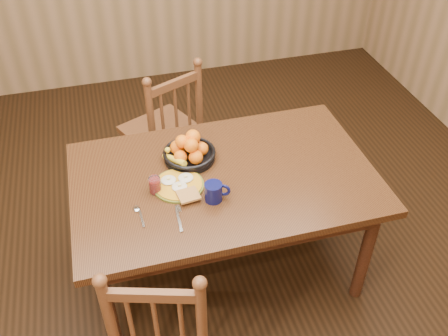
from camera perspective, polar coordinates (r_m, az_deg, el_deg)
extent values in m
cube|color=black|center=(3.19, 0.00, -11.16)|extent=(4.50, 5.00, 0.01)
cube|color=black|center=(2.66, 0.00, -1.20)|extent=(1.60, 1.00, 0.04)
cube|color=black|center=(3.02, -2.10, 2.82)|extent=(1.40, 0.04, 0.10)
cube|color=black|center=(2.43, 2.65, -8.80)|extent=(1.40, 0.04, 0.10)
cube|color=black|center=(2.93, 13.69, 0.20)|extent=(0.04, 0.84, 0.10)
cube|color=black|center=(2.66, -15.18, -5.02)|extent=(0.04, 0.84, 0.10)
cylinder|color=black|center=(2.62, -13.03, -15.68)|extent=(0.07, 0.07, 0.70)
cylinder|color=black|center=(2.89, 15.87, -9.40)|extent=(0.07, 0.07, 0.70)
cylinder|color=black|center=(3.16, -14.34, -3.89)|extent=(0.07, 0.07, 0.70)
cylinder|color=black|center=(3.39, 9.69, 0.38)|extent=(0.07, 0.07, 0.70)
cube|color=#522A18|center=(3.48, -7.16, 4.25)|extent=(0.60, 0.59, 0.04)
cylinder|color=#522A18|center=(3.82, -6.06, 3.51)|extent=(0.04, 0.04, 0.45)
cylinder|color=#522A18|center=(3.67, -10.81, 1.25)|extent=(0.04, 0.04, 0.45)
cylinder|color=#522A18|center=(3.59, -2.81, 0.97)|extent=(0.04, 0.04, 0.45)
cylinder|color=#522A18|center=(3.43, -7.73, -1.56)|extent=(0.04, 0.04, 0.45)
cylinder|color=#522A18|center=(3.28, -2.86, 7.80)|extent=(0.05, 0.05, 0.54)
cylinder|color=#522A18|center=(3.11, -8.33, 5.37)|extent=(0.05, 0.05, 0.54)
cylinder|color=#522A18|center=(3.22, -5.47, 5.85)|extent=(0.02, 0.02, 0.42)
cube|color=#522A18|center=(3.09, -5.75, 9.52)|extent=(0.35, 0.18, 0.05)
cylinder|color=#522A18|center=(2.13, -12.87, -16.80)|extent=(0.04, 0.04, 0.53)
cylinder|color=#522A18|center=(2.08, -2.55, -17.44)|extent=(0.04, 0.04, 0.53)
cylinder|color=#522A18|center=(2.14, -7.66, -17.93)|extent=(0.02, 0.02, 0.41)
cube|color=#522A18|center=(1.95, -8.27, -14.24)|extent=(0.36, 0.14, 0.05)
cylinder|color=#59601E|center=(2.59, -5.22, -2.00)|extent=(0.26, 0.26, 0.01)
cylinder|color=#C88919|center=(2.58, -5.23, -1.88)|extent=(0.24, 0.24, 0.01)
ellipsoid|color=silver|center=(2.60, -6.36, -1.38)|extent=(0.08, 0.08, 0.01)
cube|color=#F2E08C|center=(2.59, -6.38, -1.19)|extent=(0.02, 0.02, 0.01)
ellipsoid|color=silver|center=(2.60, -4.40, -1.11)|extent=(0.08, 0.08, 0.01)
cube|color=#F2E08C|center=(2.59, -4.41, -0.92)|extent=(0.02, 0.02, 0.01)
ellipsoid|color=silver|center=(2.55, -5.11, -2.13)|extent=(0.08, 0.08, 0.01)
cube|color=#F2E08C|center=(2.54, -5.12, -1.95)|extent=(0.02, 0.02, 0.01)
cube|color=brown|center=(2.50, -4.10, -3.11)|extent=(0.12, 0.11, 0.01)
cube|color=silver|center=(2.40, -5.15, -6.05)|extent=(0.02, 0.15, 0.00)
cube|color=silver|center=(2.46, -5.26, -4.63)|extent=(0.03, 0.05, 0.00)
cube|color=silver|center=(2.44, -9.38, -5.74)|extent=(0.01, 0.12, 0.00)
ellipsoid|color=silver|center=(2.49, -9.96, -4.58)|extent=(0.03, 0.04, 0.01)
cylinder|color=#0B0E40|center=(2.47, -1.22, -2.76)|extent=(0.09, 0.09, 0.10)
torus|color=#0B0E40|center=(2.48, -0.06, -2.55)|extent=(0.07, 0.04, 0.07)
cylinder|color=black|center=(2.44, -1.24, -1.97)|extent=(0.08, 0.08, 0.00)
cylinder|color=silver|center=(2.54, -7.90, -1.94)|extent=(0.06, 0.06, 0.09)
cylinder|color=maroon|center=(2.55, -7.88, -2.06)|extent=(0.05, 0.05, 0.07)
cylinder|color=black|center=(2.75, -3.96, 1.21)|extent=(0.28, 0.28, 0.02)
torus|color=black|center=(2.73, -3.99, 1.78)|extent=(0.29, 0.29, 0.02)
cylinder|color=black|center=(2.76, -3.95, 1.08)|extent=(0.10, 0.10, 0.01)
sphere|color=orange|center=(2.73, -2.57, 2.22)|extent=(0.07, 0.07, 0.07)
sphere|color=orange|center=(2.78, -3.85, 2.91)|extent=(0.08, 0.08, 0.08)
sphere|color=orange|center=(2.75, -5.35, 2.36)|extent=(0.08, 0.08, 0.08)
sphere|color=orange|center=(2.68, -5.00, 1.26)|extent=(0.07, 0.07, 0.07)
sphere|color=orange|center=(2.67, -3.24, 1.24)|extent=(0.08, 0.08, 0.08)
sphere|color=orange|center=(2.71, -3.58, 3.56)|extent=(0.08, 0.08, 0.08)
sphere|color=orange|center=(2.69, -4.83, 3.03)|extent=(0.07, 0.07, 0.07)
sphere|color=orange|center=(2.65, -3.77, 2.58)|extent=(0.08, 0.08, 0.08)
cylinder|color=yellow|center=(2.69, -5.68, 0.96)|extent=(0.10, 0.17, 0.07)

